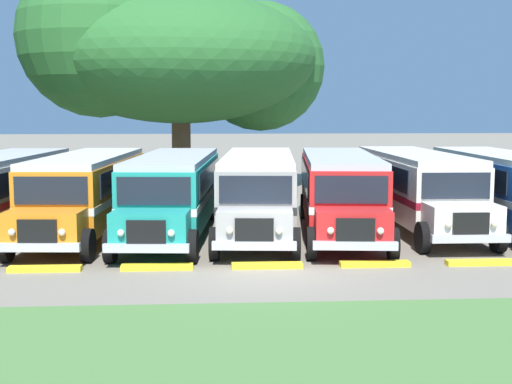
% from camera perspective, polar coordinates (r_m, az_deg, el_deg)
% --- Properties ---
extents(ground_plane, '(220.00, 220.00, 0.00)m').
position_cam_1_polar(ground_plane, '(19.50, 1.01, -6.49)').
color(ground_plane, slate).
extents(parked_bus_slot_1, '(3.33, 10.94, 2.82)m').
position_cam_1_polar(parked_bus_slot_1, '(25.98, -13.56, 0.18)').
color(parked_bus_slot_1, orange).
rests_on(parked_bus_slot_1, ground_plane).
extents(parked_bus_slot_2, '(3.45, 10.96, 2.82)m').
position_cam_1_polar(parked_bus_slot_2, '(25.31, -6.70, 0.15)').
color(parked_bus_slot_2, teal).
rests_on(parked_bus_slot_2, ground_plane).
extents(parked_bus_slot_3, '(3.51, 10.97, 2.82)m').
position_cam_1_polar(parked_bus_slot_3, '(25.49, 0.20, 0.25)').
color(parked_bus_slot_3, '#9E9993').
rests_on(parked_bus_slot_3, ground_plane).
extents(parked_bus_slot_4, '(3.68, 10.99, 2.82)m').
position_cam_1_polar(parked_bus_slot_4, '(25.67, 6.81, 0.24)').
color(parked_bus_slot_4, red).
rests_on(parked_bus_slot_4, ground_plane).
extents(parked_bus_slot_5, '(2.74, 10.85, 2.82)m').
position_cam_1_polar(parked_bus_slot_5, '(27.25, 12.89, 0.50)').
color(parked_bus_slot_5, silver).
rests_on(parked_bus_slot_5, ground_plane).
extents(parked_bus_slot_6, '(2.83, 10.86, 2.82)m').
position_cam_1_polar(parked_bus_slot_6, '(27.82, 19.40, 0.41)').
color(parked_bus_slot_6, '#23519E').
rests_on(parked_bus_slot_6, ground_plane).
extents(curb_wheelstop_1, '(2.00, 0.36, 0.15)m').
position_cam_1_polar(curb_wheelstop_1, '(20.39, -16.75, -5.98)').
color(curb_wheelstop_1, yellow).
rests_on(curb_wheelstop_1, ground_plane).
extents(curb_wheelstop_2, '(2.00, 0.36, 0.15)m').
position_cam_1_polar(curb_wheelstop_2, '(19.92, -8.02, -6.05)').
color(curb_wheelstop_2, yellow).
rests_on(curb_wheelstop_2, ground_plane).
extents(curb_wheelstop_3, '(2.00, 0.36, 0.15)m').
position_cam_1_polar(curb_wheelstop_3, '(19.93, 0.90, -5.98)').
color(curb_wheelstop_3, yellow).
rests_on(curb_wheelstop_3, ground_plane).
extents(curb_wheelstop_4, '(2.00, 0.36, 0.15)m').
position_cam_1_polar(curb_wheelstop_4, '(20.40, 9.61, -5.77)').
color(curb_wheelstop_4, yellow).
rests_on(curb_wheelstop_4, ground_plane).
extents(curb_wheelstop_5, '(2.00, 0.36, 0.15)m').
position_cam_1_polar(curb_wheelstop_5, '(21.32, 17.74, -5.46)').
color(curb_wheelstop_5, yellow).
rests_on(curb_wheelstop_5, ground_plane).
extents(broad_shade_tree, '(16.41, 15.37, 12.34)m').
position_cam_1_polar(broad_shade_tree, '(39.58, -6.43, 11.04)').
color(broad_shade_tree, brown).
rests_on(broad_shade_tree, ground_plane).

